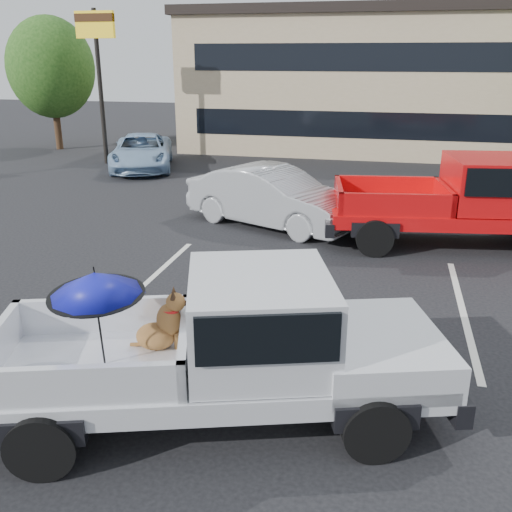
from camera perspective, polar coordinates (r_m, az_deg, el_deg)
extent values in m
plane|color=black|center=(9.01, 1.87, -8.96)|extent=(90.00, 90.00, 0.00)
cube|color=silver|center=(11.60, -10.82, -2.59)|extent=(0.12, 5.00, 0.01)
cube|color=silver|center=(10.78, 19.98, -5.21)|extent=(0.12, 5.00, 0.01)
cube|color=tan|center=(28.81, 14.70, 16.30)|extent=(20.00, 8.00, 6.00)
cube|color=black|center=(28.84, 15.27, 22.45)|extent=(20.40, 8.40, 0.40)
cube|color=black|center=(24.96, 14.53, 12.45)|extent=(18.00, 0.08, 1.10)
cube|color=black|center=(24.81, 15.08, 18.64)|extent=(18.00, 0.08, 1.10)
cylinder|color=black|center=(24.67, -15.29, 15.82)|extent=(0.18, 0.18, 6.00)
cube|color=yellow|center=(24.66, -15.81, 21.38)|extent=(1.60, 0.18, 1.00)
cube|color=#381E0C|center=(24.68, -15.87, 21.95)|extent=(1.60, 0.22, 0.30)
cylinder|color=#332114|center=(29.40, -19.26, 12.41)|extent=(0.32, 0.32, 2.42)
ellipsoid|color=#1B4614|center=(29.24, -19.83, 17.31)|extent=(3.96, 3.96, 4.55)
cylinder|color=#332114|center=(32.22, 21.68, 13.06)|extent=(0.32, 0.32, 2.86)
ellipsoid|color=#1B4614|center=(32.10, 22.38, 18.34)|extent=(4.68, 4.68, 5.38)
cylinder|color=black|center=(6.76, -20.61, -17.29)|extent=(0.81, 0.50, 0.76)
cylinder|color=black|center=(8.26, -17.27, -9.75)|extent=(0.81, 0.50, 0.76)
cylinder|color=black|center=(6.72, 11.78, -16.56)|extent=(0.81, 0.50, 0.76)
cylinder|color=black|center=(8.23, 8.29, -9.12)|extent=(0.81, 0.50, 0.76)
cube|color=silver|center=(7.10, -4.12, -11.23)|extent=(5.72, 3.46, 0.28)
cube|color=silver|center=(7.27, 12.00, -8.96)|extent=(2.01, 2.28, 0.46)
cube|color=black|center=(7.69, 17.27, -11.03)|extent=(0.78, 1.93, 0.30)
cube|color=silver|center=(6.80, 0.40, -6.14)|extent=(2.13, 2.25, 1.05)
cube|color=black|center=(6.72, 0.41, -4.60)|extent=(2.02, 2.30, 0.55)
cube|color=black|center=(7.22, -15.92, -10.88)|extent=(2.75, 2.45, 0.10)
cube|color=silver|center=(7.84, -14.96, -5.79)|extent=(2.22, 0.79, 0.50)
cube|color=silver|center=(6.34, -17.65, -12.47)|extent=(2.22, 0.79, 0.50)
cube|color=silver|center=(6.94, -7.12, -8.73)|extent=(0.65, 1.78, 0.50)
ellipsoid|color=brown|center=(7.35, -10.01, -7.91)|extent=(0.60, 0.55, 0.33)
cylinder|color=brown|center=(7.27, -7.89, -8.47)|extent=(0.07, 0.07, 0.25)
cylinder|color=brown|center=(7.42, -7.83, -7.87)|extent=(0.07, 0.07, 0.25)
ellipsoid|color=brown|center=(7.24, -8.70, -6.42)|extent=(0.39, 0.37, 0.45)
cylinder|color=red|center=(7.18, -8.59, -5.37)|extent=(0.22, 0.22, 0.04)
sphere|color=brown|center=(7.13, -8.04, -4.60)|extent=(0.24, 0.24, 0.24)
cone|color=black|center=(7.13, -6.95, -4.73)|extent=(0.19, 0.16, 0.11)
cone|color=black|center=(7.02, -8.29, -3.88)|extent=(0.08, 0.08, 0.13)
cone|color=black|center=(7.14, -8.23, -3.48)|extent=(0.08, 0.08, 0.13)
cylinder|color=brown|center=(7.42, -11.42, -8.64)|extent=(0.30, 0.05, 0.10)
cylinder|color=black|center=(6.90, -15.36, -6.90)|extent=(0.02, 0.10, 1.05)
cone|color=#1316A8|center=(6.69, -15.77, -2.70)|extent=(1.10, 1.12, 0.36)
cylinder|color=black|center=(6.63, -15.90, -1.42)|extent=(0.02, 0.02, 0.10)
cylinder|color=black|center=(6.74, -15.67, -3.73)|extent=(1.10, 1.10, 0.09)
cylinder|color=black|center=(13.04, 11.76, 1.80)|extent=(0.88, 0.43, 0.85)
cylinder|color=black|center=(14.99, 10.91, 4.17)|extent=(0.88, 0.43, 0.85)
cube|color=red|center=(14.31, 19.61, 3.99)|extent=(6.24, 2.98, 0.31)
cube|color=black|center=(13.90, 7.23, 3.73)|extent=(0.51, 2.19, 0.31)
cube|color=red|center=(14.31, 22.34, 6.78)|extent=(2.11, 2.29, 1.17)
cube|color=black|center=(14.27, 22.45, 7.65)|extent=(1.96, 2.38, 0.61)
cube|color=black|center=(13.97, 13.23, 4.53)|extent=(2.83, 2.39, 0.11)
cube|color=red|center=(14.82, 12.83, 6.74)|extent=(2.55, 0.48, 0.56)
cube|color=red|center=(12.96, 13.91, 4.86)|extent=(2.55, 0.48, 0.56)
cube|color=red|center=(13.76, 8.26, 6.06)|extent=(0.40, 2.04, 0.56)
cube|color=red|center=(14.12, 18.26, 5.62)|extent=(0.40, 2.04, 0.56)
imported|color=#A2A5A9|center=(14.99, 1.67, 5.91)|extent=(4.97, 3.42, 1.55)
imported|color=#86A7C8|center=(23.29, -11.34, 10.17)|extent=(3.75, 5.32, 1.35)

